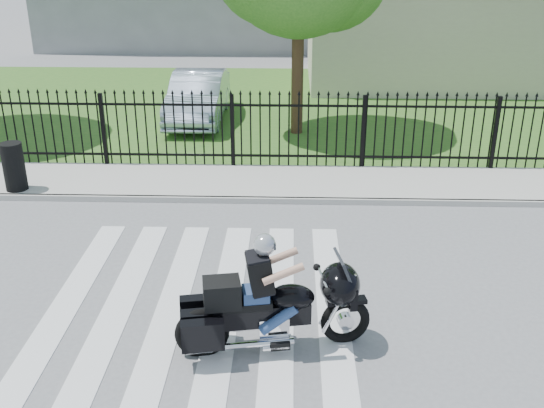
{
  "coord_description": "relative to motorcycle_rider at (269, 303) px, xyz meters",
  "views": [
    {
      "loc": [
        1.36,
        -8.09,
        5.17
      ],
      "look_at": [
        1.05,
        1.62,
        1.0
      ],
      "focal_mm": 42.0,
      "sensor_mm": 36.0,
      "label": 1
    }
  ],
  "objects": [
    {
      "name": "parked_car",
      "position": [
        -2.48,
        11.16,
        0.01
      ],
      "size": [
        1.48,
        4.24,
        1.4
      ],
      "primitive_type": "imported",
      "rotation": [
        0.0,
        0.0,
        0.0
      ],
      "color": "#A9B9D5",
      "rests_on": "grass_strip"
    },
    {
      "name": "litter_bin",
      "position": [
        -5.55,
        5.28,
        -0.08
      ],
      "size": [
        0.59,
        0.59,
        1.02
      ],
      "primitive_type": "cylinder",
      "rotation": [
        0.0,
        0.0,
        0.38
      ],
      "color": "black",
      "rests_on": "sidewalk"
    },
    {
      "name": "curb",
      "position": [
        -1.09,
        4.98,
        -0.65
      ],
      "size": [
        40.0,
        0.12,
        0.12
      ],
      "primitive_type": "cube",
      "color": "#ADAAA3",
      "rests_on": "ground"
    },
    {
      "name": "sidewalk",
      "position": [
        -1.09,
        5.98,
        -0.65
      ],
      "size": [
        40.0,
        2.0,
        0.12
      ],
      "primitive_type": "cube",
      "color": "#ADAAA3",
      "rests_on": "ground"
    },
    {
      "name": "grass_strip",
      "position": [
        -1.09,
        12.98,
        -0.7
      ],
      "size": [
        40.0,
        12.0,
        0.02
      ],
      "primitive_type": "cube",
      "color": "#2E6021",
      "rests_on": "ground"
    },
    {
      "name": "motorcycle_rider",
      "position": [
        0.0,
        0.0,
        0.0
      ],
      "size": [
        2.61,
        1.15,
        1.74
      ],
      "rotation": [
        0.0,
        0.0,
        0.18
      ],
      "color": "black",
      "rests_on": "ground"
    },
    {
      "name": "crosswalk",
      "position": [
        -1.09,
        0.98,
        -0.71
      ],
      "size": [
        5.0,
        5.5,
        0.01
      ],
      "primitive_type": null,
      "color": "silver",
      "rests_on": "ground"
    },
    {
      "name": "ground",
      "position": [
        -1.09,
        0.98,
        -0.71
      ],
      "size": [
        120.0,
        120.0,
        0.0
      ],
      "primitive_type": "plane",
      "color": "slate",
      "rests_on": "ground"
    },
    {
      "name": "building_low",
      "position": [
        5.91,
        16.98,
        1.04
      ],
      "size": [
        10.0,
        6.0,
        3.5
      ],
      "primitive_type": "cube",
      "color": "beige",
      "rests_on": "ground"
    },
    {
      "name": "iron_fence",
      "position": [
        -1.09,
        6.98,
        0.19
      ],
      "size": [
        26.0,
        0.04,
        1.8
      ],
      "color": "black",
      "rests_on": "ground"
    }
  ]
}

